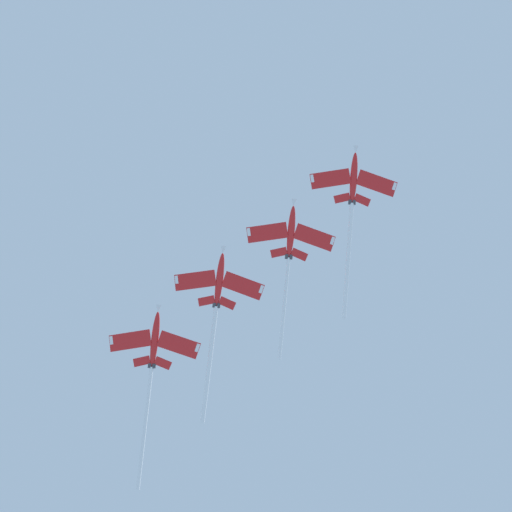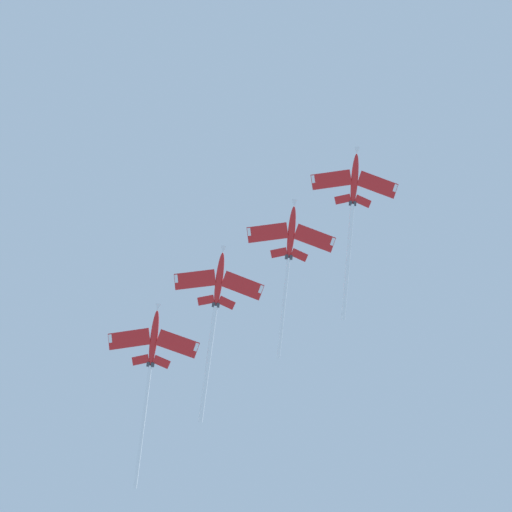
% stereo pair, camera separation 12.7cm
% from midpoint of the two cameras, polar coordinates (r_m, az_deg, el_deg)
% --- Properties ---
extents(jet_lead, '(29.73, 29.55, 10.09)m').
position_cam_midpoint_polar(jet_lead, '(148.98, 8.40, 4.30)').
color(jet_lead, red).
extents(jet_second, '(26.63, 26.71, 10.00)m').
position_cam_midpoint_polar(jet_second, '(144.83, 2.94, 0.65)').
color(jet_second, red).
extents(jet_third, '(28.44, 28.78, 10.69)m').
position_cam_midpoint_polar(jet_third, '(143.02, -3.59, -4.45)').
color(jet_third, red).
extents(jet_fourth, '(28.94, 28.58, 11.15)m').
position_cam_midpoint_polar(jet_fourth, '(144.24, -9.19, -8.91)').
color(jet_fourth, red).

